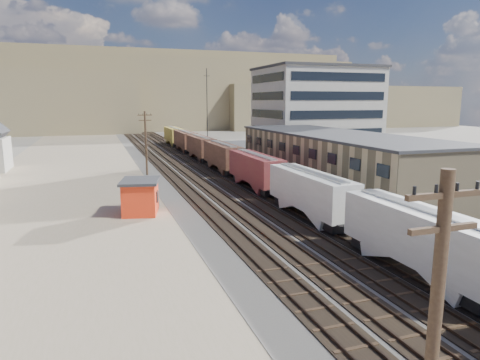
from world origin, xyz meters
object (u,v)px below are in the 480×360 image
object	(u,v)px
utility_pole_south	(432,358)
parked_car_blue	(358,165)
utility_pole_north	(146,142)
freight_train	(237,161)
maintenance_shed	(141,196)

from	to	relation	value
utility_pole_south	parked_car_blue	bearing A→B (deg)	57.30
utility_pole_south	parked_car_blue	size ratio (longest dim) A/B	1.64
utility_pole_north	parked_car_blue	distance (m)	35.50
freight_train	maintenance_shed	distance (m)	21.94
utility_pole_north	parked_car_blue	xyz separation A→B (m)	(34.72, -5.91, -4.45)
parked_car_blue	utility_pole_north	bearing A→B (deg)	121.20
utility_pole_north	utility_pole_south	bearing A→B (deg)	-90.00
utility_pole_south	maintenance_shed	bearing A→B (deg)	95.24
maintenance_shed	parked_car_blue	world-z (taller)	maintenance_shed
maintenance_shed	parked_car_blue	size ratio (longest dim) A/B	0.91
utility_pole_south	parked_car_blue	xyz separation A→B (m)	(34.72, 54.09, -4.45)
utility_pole_south	utility_pole_north	size ratio (longest dim) A/B	1.00
utility_pole_north	maintenance_shed	world-z (taller)	utility_pole_north
freight_train	parked_car_blue	size ratio (longest dim) A/B	19.63
utility_pole_north	parked_car_blue	world-z (taller)	utility_pole_north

